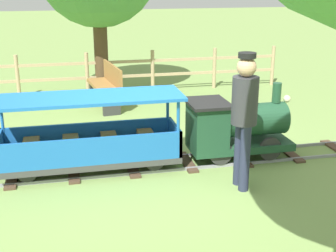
{
  "coord_description": "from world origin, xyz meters",
  "views": [
    {
      "loc": [
        5.58,
        -0.93,
        2.42
      ],
      "look_at": [
        0.0,
        0.33,
        0.55
      ],
      "focal_mm": 49.18,
      "sensor_mm": 36.0,
      "label": 1
    }
  ],
  "objects_px": {
    "locomotive": "(235,126)",
    "passenger_car": "(90,141)",
    "conductor_person": "(244,111)",
    "park_bench": "(106,86)"
  },
  "relations": [
    {
      "from": "locomotive",
      "to": "conductor_person",
      "type": "xyz_separation_m",
      "value": [
        0.85,
        -0.23,
        0.47
      ]
    },
    {
      "from": "locomotive",
      "to": "park_bench",
      "type": "xyz_separation_m",
      "value": [
        -3.06,
        -1.44,
        -0.07
      ]
    },
    {
      "from": "passenger_car",
      "to": "conductor_person",
      "type": "xyz_separation_m",
      "value": [
        0.85,
        1.71,
        0.53
      ]
    },
    {
      "from": "passenger_car",
      "to": "park_bench",
      "type": "bearing_deg",
      "value": 170.79
    },
    {
      "from": "locomotive",
      "to": "park_bench",
      "type": "relative_size",
      "value": 1.08
    },
    {
      "from": "locomotive",
      "to": "park_bench",
      "type": "distance_m",
      "value": 3.39
    },
    {
      "from": "park_bench",
      "to": "passenger_car",
      "type": "bearing_deg",
      "value": -9.21
    },
    {
      "from": "locomotive",
      "to": "passenger_car",
      "type": "distance_m",
      "value": 1.94
    },
    {
      "from": "passenger_car",
      "to": "conductor_person",
      "type": "height_order",
      "value": "conductor_person"
    },
    {
      "from": "conductor_person",
      "to": "park_bench",
      "type": "distance_m",
      "value": 4.14
    }
  ]
}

